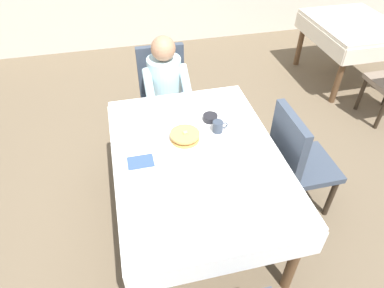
{
  "coord_description": "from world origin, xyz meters",
  "views": [
    {
      "loc": [
        -0.42,
        -1.64,
        2.31
      ],
      "look_at": [
        -0.02,
        0.04,
        0.79
      ],
      "focal_mm": 32.11,
      "sensor_mm": 36.0,
      "label": 1
    }
  ],
  "objects_px": {
    "diner_person": "(166,85)",
    "spoon_near_edge": "(193,171)",
    "chair_right_side": "(296,158)",
    "dining_table_main": "(197,163)",
    "syrup_pitcher": "(151,127)",
    "cup_coffee": "(218,127)",
    "plate_breakfast": "(185,140)",
    "background_table_far": "(353,32)",
    "knife_right_of_plate": "(212,138)",
    "breakfast_stack": "(185,136)",
    "fork_left_of_plate": "(159,146)",
    "chair_diner": "(164,89)",
    "bowl_butter": "(210,118)"
  },
  "relations": [
    {
      "from": "plate_breakfast",
      "to": "spoon_near_edge",
      "type": "distance_m",
      "value": 0.3
    },
    {
      "from": "plate_breakfast",
      "to": "background_table_far",
      "type": "distance_m",
      "value": 2.88
    },
    {
      "from": "chair_right_side",
      "to": "dining_table_main",
      "type": "bearing_deg",
      "value": -90.0
    },
    {
      "from": "background_table_far",
      "to": "fork_left_of_plate",
      "type": "bearing_deg",
      "value": -147.68
    },
    {
      "from": "background_table_far",
      "to": "cup_coffee",
      "type": "bearing_deg",
      "value": -143.83
    },
    {
      "from": "chair_diner",
      "to": "cup_coffee",
      "type": "distance_m",
      "value": 1.04
    },
    {
      "from": "background_table_far",
      "to": "diner_person",
      "type": "bearing_deg",
      "value": -162.67
    },
    {
      "from": "chair_right_side",
      "to": "background_table_far",
      "type": "height_order",
      "value": "chair_right_side"
    },
    {
      "from": "background_table_far",
      "to": "plate_breakfast",
      "type": "bearing_deg",
      "value": -145.99
    },
    {
      "from": "spoon_near_edge",
      "to": "dining_table_main",
      "type": "bearing_deg",
      "value": 78.47
    },
    {
      "from": "dining_table_main",
      "to": "background_table_far",
      "type": "relative_size",
      "value": 1.36
    },
    {
      "from": "bowl_butter",
      "to": "knife_right_of_plate",
      "type": "relative_size",
      "value": 0.55
    },
    {
      "from": "bowl_butter",
      "to": "background_table_far",
      "type": "bearing_deg",
      "value": 33.43
    },
    {
      "from": "fork_left_of_plate",
      "to": "spoon_near_edge",
      "type": "height_order",
      "value": "same"
    },
    {
      "from": "bowl_butter",
      "to": "syrup_pitcher",
      "type": "height_order",
      "value": "syrup_pitcher"
    },
    {
      "from": "knife_right_of_plate",
      "to": "background_table_far",
      "type": "bearing_deg",
      "value": -58.68
    },
    {
      "from": "diner_person",
      "to": "breakfast_stack",
      "type": "relative_size",
      "value": 5.33
    },
    {
      "from": "dining_table_main",
      "to": "chair_right_side",
      "type": "relative_size",
      "value": 1.64
    },
    {
      "from": "chair_diner",
      "to": "chair_right_side",
      "type": "distance_m",
      "value": 1.42
    },
    {
      "from": "cup_coffee",
      "to": "fork_left_of_plate",
      "type": "height_order",
      "value": "cup_coffee"
    },
    {
      "from": "diner_person",
      "to": "spoon_near_edge",
      "type": "height_order",
      "value": "diner_person"
    },
    {
      "from": "syrup_pitcher",
      "to": "cup_coffee",
      "type": "bearing_deg",
      "value": -13.73
    },
    {
      "from": "cup_coffee",
      "to": "bowl_butter",
      "type": "xyz_separation_m",
      "value": [
        -0.02,
        0.14,
        -0.02
      ]
    },
    {
      "from": "chair_right_side",
      "to": "bowl_butter",
      "type": "height_order",
      "value": "chair_right_side"
    },
    {
      "from": "chair_diner",
      "to": "cup_coffee",
      "type": "relative_size",
      "value": 8.23
    },
    {
      "from": "bowl_butter",
      "to": "spoon_near_edge",
      "type": "xyz_separation_m",
      "value": [
        -0.25,
        -0.49,
        -0.02
      ]
    },
    {
      "from": "plate_breakfast",
      "to": "knife_right_of_plate",
      "type": "relative_size",
      "value": 1.4
    },
    {
      "from": "dining_table_main",
      "to": "knife_right_of_plate",
      "type": "bearing_deg",
      "value": 41.12
    },
    {
      "from": "diner_person",
      "to": "background_table_far",
      "type": "relative_size",
      "value": 1.0
    },
    {
      "from": "chair_diner",
      "to": "spoon_near_edge",
      "type": "relative_size",
      "value": 6.2
    },
    {
      "from": "plate_breakfast",
      "to": "spoon_near_edge",
      "type": "height_order",
      "value": "plate_breakfast"
    },
    {
      "from": "syrup_pitcher",
      "to": "fork_left_of_plate",
      "type": "bearing_deg",
      "value": -81.89
    },
    {
      "from": "diner_person",
      "to": "fork_left_of_plate",
      "type": "bearing_deg",
      "value": 77.39
    },
    {
      "from": "cup_coffee",
      "to": "bowl_butter",
      "type": "distance_m",
      "value": 0.14
    },
    {
      "from": "dining_table_main",
      "to": "syrup_pitcher",
      "type": "xyz_separation_m",
      "value": [
        -0.26,
        0.31,
        0.13
      ]
    },
    {
      "from": "chair_right_side",
      "to": "breakfast_stack",
      "type": "xyz_separation_m",
      "value": [
        -0.82,
        0.14,
        0.25
      ]
    },
    {
      "from": "chair_right_side",
      "to": "bowl_butter",
      "type": "bearing_deg",
      "value": -119.61
    },
    {
      "from": "dining_table_main",
      "to": "background_table_far",
      "type": "distance_m",
      "value": 2.93
    },
    {
      "from": "chair_diner",
      "to": "syrup_pitcher",
      "type": "relative_size",
      "value": 11.63
    },
    {
      "from": "fork_left_of_plate",
      "to": "chair_diner",
      "type": "bearing_deg",
      "value": -14.87
    },
    {
      "from": "fork_left_of_plate",
      "to": "breakfast_stack",
      "type": "bearing_deg",
      "value": -88.18
    },
    {
      "from": "breakfast_stack",
      "to": "fork_left_of_plate",
      "type": "bearing_deg",
      "value": -174.08
    },
    {
      "from": "dining_table_main",
      "to": "diner_person",
      "type": "bearing_deg",
      "value": 92.18
    },
    {
      "from": "fork_left_of_plate",
      "to": "plate_breakfast",
      "type": "bearing_deg",
      "value": -88.09
    },
    {
      "from": "chair_diner",
      "to": "syrup_pitcher",
      "type": "height_order",
      "value": "chair_diner"
    },
    {
      "from": "diner_person",
      "to": "chair_right_side",
      "type": "bearing_deg",
      "value": 128.59
    },
    {
      "from": "chair_right_side",
      "to": "spoon_near_edge",
      "type": "relative_size",
      "value": 6.2
    },
    {
      "from": "diner_person",
      "to": "syrup_pitcher",
      "type": "relative_size",
      "value": 14.0
    },
    {
      "from": "fork_left_of_plate",
      "to": "knife_right_of_plate",
      "type": "distance_m",
      "value": 0.38
    },
    {
      "from": "breakfast_stack",
      "to": "syrup_pitcher",
      "type": "height_order",
      "value": "breakfast_stack"
    }
  ]
}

